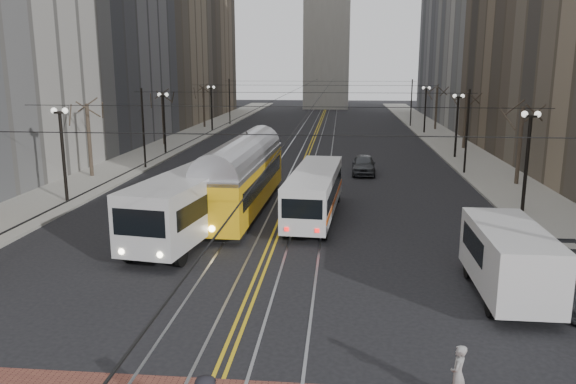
% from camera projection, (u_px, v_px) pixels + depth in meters
% --- Properties ---
extents(ground, '(260.00, 260.00, 0.00)m').
position_uv_depth(ground, '(225.00, 360.00, 16.17)').
color(ground, black).
rests_on(ground, ground).
extents(sidewalk_left, '(5.00, 140.00, 0.15)m').
position_uv_depth(sidewalk_left, '(174.00, 144.00, 61.26)').
color(sidewalk_left, gray).
rests_on(sidewalk_left, ground).
extents(sidewalk_right, '(5.00, 140.00, 0.15)m').
position_uv_depth(sidewalk_right, '(454.00, 147.00, 58.50)').
color(sidewalk_right, gray).
rests_on(sidewalk_right, ground).
extents(streetcar_rails, '(4.80, 130.00, 0.02)m').
position_uv_depth(streetcar_rails, '(311.00, 146.00, 59.89)').
color(streetcar_rails, gray).
rests_on(streetcar_rails, ground).
extents(centre_lines, '(0.42, 130.00, 0.01)m').
position_uv_depth(centre_lines, '(311.00, 146.00, 59.89)').
color(centre_lines, gold).
rests_on(centre_lines, ground).
extents(lamp_posts, '(27.60, 57.20, 5.60)m').
position_uv_depth(lamp_posts, '(300.00, 139.00, 43.49)').
color(lamp_posts, black).
rests_on(lamp_posts, ground).
extents(street_trees, '(31.68, 53.28, 5.60)m').
position_uv_depth(street_trees, '(305.00, 130.00, 49.81)').
color(street_trees, '#382D23').
rests_on(street_trees, ground).
extents(trolley_wires, '(25.96, 120.00, 6.60)m').
position_uv_depth(trolley_wires, '(305.00, 119.00, 49.19)').
color(trolley_wires, black).
rests_on(trolley_wires, ground).
extents(transit_bus, '(4.57, 13.15, 3.22)m').
position_uv_depth(transit_bus, '(201.00, 200.00, 28.70)').
color(transit_bus, '#BCBCBC').
rests_on(transit_bus, ground).
extents(streetcar, '(3.07, 14.21, 3.33)m').
position_uv_depth(streetcar, '(242.00, 182.00, 32.81)').
color(streetcar, yellow).
rests_on(streetcar, ground).
extents(rear_bus, '(2.95, 10.49, 2.70)m').
position_uv_depth(rear_bus, '(315.00, 194.00, 31.17)').
color(rear_bus, silver).
rests_on(rear_bus, ground).
extents(cargo_van, '(2.33, 5.96, 2.63)m').
position_uv_depth(cargo_van, '(508.00, 263.00, 20.35)').
color(cargo_van, silver).
rests_on(cargo_van, ground).
extents(sedan_grey, '(1.90, 4.49, 1.52)m').
position_uv_depth(sedan_grey, '(364.00, 164.00, 44.18)').
color(sedan_grey, '#393C3F').
rests_on(sedan_grey, ground).
extents(pedestrian_b, '(0.56, 0.66, 1.55)m').
position_uv_depth(pedestrian_b, '(458.00, 374.00, 13.97)').
color(pedestrian_b, gray).
rests_on(pedestrian_b, crosswalk_band).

